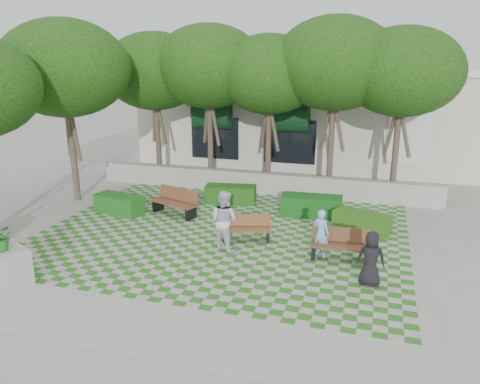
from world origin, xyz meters
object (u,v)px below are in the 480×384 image
(hedge_midright, at_px, (312,206))
(person_blue, at_px, (321,233))
(bench_west, at_px, (175,202))
(person_dark, at_px, (371,259))
(hedge_midleft, at_px, (231,194))
(person_white, at_px, (224,220))
(bench_east, at_px, (341,245))
(bench_mid, at_px, (246,229))
(hedge_west, at_px, (119,204))
(hedge_east, at_px, (362,222))
(planter_front, at_px, (4,261))

(hedge_midright, distance_m, person_blue, 3.69)
(bench_west, relative_size, person_dark, 1.35)
(hedge_midright, bearing_deg, person_dark, -65.87)
(hedge_midleft, height_order, person_white, person_white)
(bench_east, height_order, bench_mid, bench_east)
(hedge_midleft, bearing_deg, bench_mid, -65.01)
(bench_west, xyz_separation_m, person_white, (2.81, -2.57, 0.46))
(hedge_west, bearing_deg, person_white, -23.48)
(bench_west, height_order, person_white, person_white)
(bench_mid, height_order, person_blue, person_blue)
(bench_mid, bearing_deg, bench_east, -26.91)
(hedge_midright, bearing_deg, bench_mid, -119.06)
(bench_mid, xyz_separation_m, hedge_west, (-5.40, 1.27, -0.06))
(bench_mid, distance_m, person_white, 1.13)
(bench_east, relative_size, person_blue, 1.22)
(person_blue, relative_size, person_white, 0.78)
(hedge_east, relative_size, person_blue, 1.28)
(hedge_midleft, xyz_separation_m, planter_front, (-3.34, -8.56, 0.37))
(bench_west, distance_m, person_dark, 8.10)
(hedge_midright, bearing_deg, hedge_midleft, 168.31)
(person_white, bearing_deg, hedge_west, -2.77)
(hedge_east, xyz_separation_m, person_white, (-3.99, -2.81, 0.61))
(bench_mid, xyz_separation_m, bench_west, (-3.26, 1.68, 0.08))
(bench_mid, distance_m, hedge_east, 4.03)
(hedge_midright, relative_size, hedge_west, 1.14)
(hedge_midright, distance_m, person_white, 4.47)
(planter_front, relative_size, person_white, 0.95)
(hedge_midright, height_order, hedge_west, hedge_midright)
(bench_east, relative_size, planter_front, 1.01)
(planter_front, distance_m, person_blue, 8.65)
(hedge_midright, height_order, person_dark, person_dark)
(person_blue, bearing_deg, bench_mid, 10.69)
(hedge_midleft, bearing_deg, planter_front, -111.31)
(bench_mid, bearing_deg, bench_west, 137.19)
(hedge_midleft, relative_size, person_blue, 1.38)
(person_dark, bearing_deg, bench_mid, -25.73)
(bench_east, height_order, planter_front, planter_front)
(person_blue, bearing_deg, bench_east, -159.90)
(bench_west, xyz_separation_m, hedge_midright, (4.93, 1.33, -0.09))
(bench_west, distance_m, hedge_west, 2.19)
(person_dark, bearing_deg, planter_front, 18.99)
(bench_east, height_order, hedge_west, bench_east)
(bench_west, bearing_deg, bench_mid, -8.11)
(bench_east, distance_m, person_dark, 1.69)
(planter_front, xyz_separation_m, person_dark, (9.00, 2.80, 0.02))
(bench_west, relative_size, hedge_midright, 0.90)
(bench_west, bearing_deg, hedge_midright, 34.27)
(person_white, bearing_deg, hedge_east, -124.16)
(bench_east, relative_size, hedge_west, 0.92)
(person_white, bearing_deg, bench_east, -154.96)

